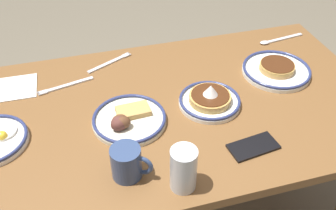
{
  "coord_description": "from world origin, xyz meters",
  "views": [
    {
      "loc": [
        0.26,
        0.91,
        1.54
      ],
      "look_at": [
        0.01,
        0.03,
        0.76
      ],
      "focal_mm": 40.52,
      "sensor_mm": 36.0,
      "label": 1
    }
  ],
  "objects_px": {
    "plate_near_main": "(276,70)",
    "plate_center_pancakes": "(210,100)",
    "plate_far_side": "(128,119)",
    "drinking_glass": "(183,171)",
    "cell_phone": "(253,147)",
    "paper_napkin": "(14,88)",
    "coffee_mug": "(127,162)",
    "fork_near": "(66,86)",
    "fork_far": "(110,63)",
    "tea_spoon": "(276,40)"
  },
  "relations": [
    {
      "from": "fork_near",
      "to": "plate_near_main",
      "type": "bearing_deg",
      "value": 170.59
    },
    {
      "from": "fork_near",
      "to": "tea_spoon",
      "type": "xyz_separation_m",
      "value": [
        -0.85,
        -0.08,
        0.0
      ]
    },
    {
      "from": "plate_near_main",
      "to": "plate_center_pancakes",
      "type": "bearing_deg",
      "value": 19.04
    },
    {
      "from": "plate_far_side",
      "to": "fork_near",
      "type": "bearing_deg",
      "value": -54.66
    },
    {
      "from": "tea_spoon",
      "to": "drinking_glass",
      "type": "bearing_deg",
      "value": 45.69
    },
    {
      "from": "coffee_mug",
      "to": "fork_near",
      "type": "height_order",
      "value": "coffee_mug"
    },
    {
      "from": "plate_center_pancakes",
      "to": "drinking_glass",
      "type": "relative_size",
      "value": 1.58
    },
    {
      "from": "plate_near_main",
      "to": "plate_far_side",
      "type": "relative_size",
      "value": 1.07
    },
    {
      "from": "plate_center_pancakes",
      "to": "coffee_mug",
      "type": "bearing_deg",
      "value": 34.94
    },
    {
      "from": "fork_far",
      "to": "fork_near",
      "type": "bearing_deg",
      "value": 30.92
    },
    {
      "from": "paper_napkin",
      "to": "fork_far",
      "type": "height_order",
      "value": "fork_far"
    },
    {
      "from": "plate_center_pancakes",
      "to": "fork_far",
      "type": "height_order",
      "value": "plate_center_pancakes"
    },
    {
      "from": "coffee_mug",
      "to": "fork_near",
      "type": "distance_m",
      "value": 0.47
    },
    {
      "from": "plate_center_pancakes",
      "to": "plate_far_side",
      "type": "xyz_separation_m",
      "value": [
        0.28,
        0.02,
        -0.0
      ]
    },
    {
      "from": "plate_far_side",
      "to": "drinking_glass",
      "type": "height_order",
      "value": "drinking_glass"
    },
    {
      "from": "paper_napkin",
      "to": "fork_far",
      "type": "distance_m",
      "value": 0.35
    },
    {
      "from": "cell_phone",
      "to": "plate_far_side",
      "type": "bearing_deg",
      "value": -38.7
    },
    {
      "from": "plate_far_side",
      "to": "cell_phone",
      "type": "distance_m",
      "value": 0.39
    },
    {
      "from": "coffee_mug",
      "to": "drinking_glass",
      "type": "height_order",
      "value": "drinking_glass"
    },
    {
      "from": "plate_far_side",
      "to": "tea_spoon",
      "type": "height_order",
      "value": "plate_far_side"
    },
    {
      "from": "plate_far_side",
      "to": "coffee_mug",
      "type": "bearing_deg",
      "value": 79.19
    },
    {
      "from": "drinking_glass",
      "to": "coffee_mug",
      "type": "bearing_deg",
      "value": -29.44
    },
    {
      "from": "plate_far_side",
      "to": "coffee_mug",
      "type": "xyz_separation_m",
      "value": [
        0.04,
        0.2,
        0.03
      ]
    },
    {
      "from": "paper_napkin",
      "to": "coffee_mug",
      "type": "bearing_deg",
      "value": 122.66
    },
    {
      "from": "drinking_glass",
      "to": "fork_far",
      "type": "distance_m",
      "value": 0.63
    },
    {
      "from": "plate_center_pancakes",
      "to": "drinking_glass",
      "type": "distance_m",
      "value": 0.35
    },
    {
      "from": "fork_near",
      "to": "paper_napkin",
      "type": "bearing_deg",
      "value": -11.73
    },
    {
      "from": "fork_far",
      "to": "coffee_mug",
      "type": "bearing_deg",
      "value": 86.29
    },
    {
      "from": "plate_near_main",
      "to": "drinking_glass",
      "type": "height_order",
      "value": "drinking_glass"
    },
    {
      "from": "plate_far_side",
      "to": "coffee_mug",
      "type": "distance_m",
      "value": 0.21
    },
    {
      "from": "plate_near_main",
      "to": "fork_far",
      "type": "height_order",
      "value": "plate_near_main"
    },
    {
      "from": "plate_near_main",
      "to": "cell_phone",
      "type": "bearing_deg",
      "value": 52.95
    },
    {
      "from": "cell_phone",
      "to": "paper_napkin",
      "type": "xyz_separation_m",
      "value": [
        0.68,
        -0.48,
        -0.0
      ]
    },
    {
      "from": "fork_near",
      "to": "fork_far",
      "type": "bearing_deg",
      "value": -149.08
    },
    {
      "from": "plate_center_pancakes",
      "to": "coffee_mug",
      "type": "height_order",
      "value": "coffee_mug"
    },
    {
      "from": "coffee_mug",
      "to": "fork_far",
      "type": "distance_m",
      "value": 0.55
    },
    {
      "from": "paper_napkin",
      "to": "fork_far",
      "type": "xyz_separation_m",
      "value": [
        -0.34,
        -0.07,
        0.0
      ]
    },
    {
      "from": "drinking_glass",
      "to": "fork_near",
      "type": "xyz_separation_m",
      "value": [
        0.27,
        -0.52,
        -0.05
      ]
    },
    {
      "from": "plate_center_pancakes",
      "to": "coffee_mug",
      "type": "relative_size",
      "value": 1.89
    },
    {
      "from": "plate_near_main",
      "to": "tea_spoon",
      "type": "xyz_separation_m",
      "value": [
        -0.11,
        -0.21,
        -0.01
      ]
    },
    {
      "from": "coffee_mug",
      "to": "drinking_glass",
      "type": "relative_size",
      "value": 0.84
    },
    {
      "from": "paper_napkin",
      "to": "plate_far_side",
      "type": "bearing_deg",
      "value": 140.93
    },
    {
      "from": "plate_center_pancakes",
      "to": "fork_near",
      "type": "xyz_separation_m",
      "value": [
        0.45,
        -0.23,
        -0.02
      ]
    },
    {
      "from": "plate_center_pancakes",
      "to": "plate_near_main",
      "type": "bearing_deg",
      "value": -160.96
    },
    {
      "from": "coffee_mug",
      "to": "cell_phone",
      "type": "height_order",
      "value": "coffee_mug"
    },
    {
      "from": "plate_center_pancakes",
      "to": "paper_napkin",
      "type": "bearing_deg",
      "value": -22.8
    },
    {
      "from": "drinking_glass",
      "to": "cell_phone",
      "type": "bearing_deg",
      "value": -162.64
    },
    {
      "from": "plate_far_side",
      "to": "paper_napkin",
      "type": "height_order",
      "value": "plate_far_side"
    },
    {
      "from": "plate_far_side",
      "to": "coffee_mug",
      "type": "relative_size",
      "value": 2.15
    },
    {
      "from": "plate_center_pancakes",
      "to": "cell_phone",
      "type": "relative_size",
      "value": 1.41
    }
  ]
}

